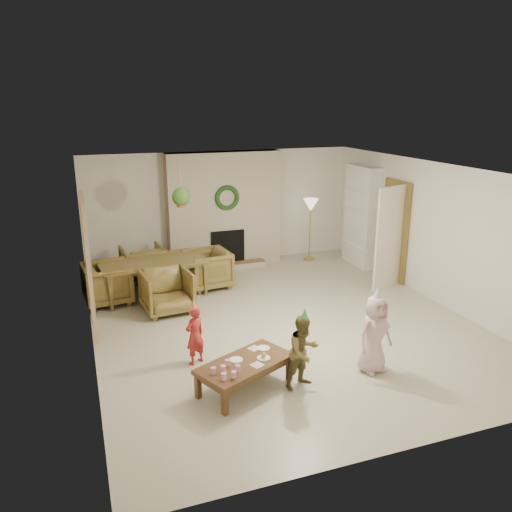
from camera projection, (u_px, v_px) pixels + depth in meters
name	position (u px, v px, depth m)	size (l,w,h in m)	color
floor	(281.00, 321.00, 8.52)	(7.00, 7.00, 0.00)	#B7B29E
ceiling	(283.00, 171.00, 7.79)	(7.00, 7.00, 0.00)	white
wall_back	(222.00, 208.00, 11.30)	(7.00, 7.00, 0.00)	silver
wall_front	(418.00, 342.00, 5.00)	(7.00, 7.00, 0.00)	silver
wall_left	(86.00, 269.00, 7.19)	(7.00, 7.00, 0.00)	silver
wall_right	(437.00, 233.00, 9.12)	(7.00, 7.00, 0.00)	silver
fireplace_mass	(224.00, 210.00, 11.12)	(2.50, 0.40, 2.50)	#572417
fireplace_hearth	(230.00, 266.00, 11.16)	(1.60, 0.30, 0.12)	brown
fireplace_firebox	(227.00, 247.00, 11.20)	(0.75, 0.12, 0.75)	black
fireplace_wreath	(227.00, 198.00, 10.83)	(0.54, 0.54, 0.10)	#193C16
floor_lamp_base	(309.00, 259.00, 11.84)	(0.26, 0.26, 0.03)	gold
floor_lamp_post	(310.00, 232.00, 11.65)	(0.03, 0.03, 1.28)	gold
floor_lamp_shade	(311.00, 205.00, 11.47)	(0.34, 0.34, 0.28)	beige
bookshelf_carcass	(361.00, 216.00, 11.18)	(0.30, 1.00, 2.20)	white
bookshelf_shelf_a	(359.00, 245.00, 11.36)	(0.30, 0.92, 0.03)	white
bookshelf_shelf_b	(360.00, 227.00, 11.25)	(0.30, 0.92, 0.03)	white
bookshelf_shelf_c	(361.00, 210.00, 11.13)	(0.30, 0.92, 0.03)	white
bookshelf_shelf_d	(362.00, 191.00, 11.01)	(0.30, 0.92, 0.03)	white
books_row_lower	(362.00, 240.00, 11.18)	(0.20, 0.40, 0.24)	#A71E2C
books_row_mid	(358.00, 221.00, 11.25)	(0.20, 0.44, 0.24)	navy
books_row_upper	(363.00, 205.00, 11.00)	(0.20, 0.36, 0.22)	#A68D23
door_frame	(395.00, 231.00, 10.25)	(0.05, 0.86, 2.04)	brown
door_leaf	(389.00, 238.00, 9.79)	(0.05, 0.80, 2.00)	beige
curtain_panel	(88.00, 265.00, 7.38)	(0.06, 1.20, 2.00)	tan
dining_table	(154.00, 279.00, 9.52)	(1.93, 1.08, 0.68)	brown
dining_chair_near	(167.00, 291.00, 8.78)	(0.80, 0.83, 0.75)	brown
dining_chair_far	(143.00, 264.00, 10.25)	(0.80, 0.83, 0.75)	brown
dining_chair_left	(108.00, 283.00, 9.16)	(0.80, 0.83, 0.75)	brown
dining_chair_right	(207.00, 269.00, 9.95)	(0.80, 0.83, 0.75)	brown
hanging_plant_cord	(180.00, 184.00, 8.82)	(0.01, 0.01, 0.70)	tan
hanging_plant_pot	(181.00, 204.00, 8.92)	(0.16, 0.16, 0.12)	#A14833
hanging_plant_foliage	(181.00, 197.00, 8.89)	(0.32, 0.32, 0.32)	#2F551C
coffee_table_top	(245.00, 364.00, 6.41)	(1.23, 0.62, 0.06)	#50321A
coffee_table_apron	(245.00, 368.00, 6.43)	(1.14, 0.52, 0.08)	#50321A
coffee_leg_fl	(225.00, 403.00, 5.92)	(0.07, 0.07, 0.32)	#50321A
coffee_leg_fr	(289.00, 369.00, 6.67)	(0.07, 0.07, 0.32)	#50321A
coffee_leg_bl	(198.00, 386.00, 6.26)	(0.07, 0.07, 0.32)	#50321A
coffee_leg_br	(262.00, 356.00, 7.01)	(0.07, 0.07, 0.32)	#50321A
cup_a	(224.00, 377.00, 5.97)	(0.07, 0.07, 0.09)	white
cup_b	(213.00, 371.00, 6.10)	(0.07, 0.07, 0.09)	white
cup_c	(234.00, 375.00, 6.02)	(0.07, 0.07, 0.09)	white
cup_d	(223.00, 369.00, 6.15)	(0.07, 0.07, 0.09)	white
cup_e	(238.00, 368.00, 6.16)	(0.07, 0.07, 0.09)	white
cup_f	(227.00, 363.00, 6.29)	(0.07, 0.07, 0.09)	white
plate_a	(236.00, 360.00, 6.45)	(0.17, 0.17, 0.01)	white
plate_b	(264.00, 358.00, 6.49)	(0.17, 0.17, 0.01)	white
plate_c	(263.00, 348.00, 6.75)	(0.17, 0.17, 0.01)	white
food_scoop	(264.00, 355.00, 6.48)	(0.07, 0.07, 0.07)	tan
napkin_left	(257.00, 365.00, 6.31)	(0.14, 0.14, 0.01)	#DCA2AF
napkin_right	(254.00, 348.00, 6.74)	(0.14, 0.14, 0.01)	#DCA2AF
child_red	(195.00, 335.00, 7.02)	(0.31, 0.20, 0.85)	maroon
party_hat_red	(194.00, 305.00, 6.89)	(0.12, 0.12, 0.16)	gold
child_plaid	(303.00, 352.00, 6.44)	(0.47, 0.37, 0.97)	brown
party_hat_plaid	(305.00, 314.00, 6.28)	(0.11, 0.11, 0.16)	#49AB4E
child_pink	(375.00, 334.00, 6.79)	(0.53, 0.34, 1.08)	#D2A8B0
party_hat_pink	(378.00, 293.00, 6.62)	(0.14, 0.14, 0.20)	silver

